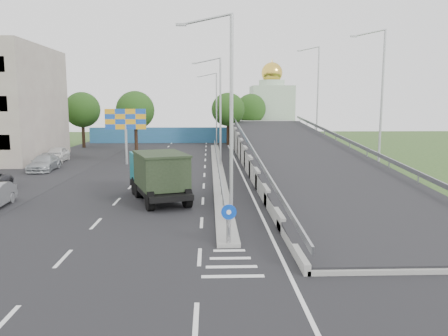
{
  "coord_description": "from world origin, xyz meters",
  "views": [
    {
      "loc": [
        -0.82,
        -15.46,
        5.98
      ],
      "look_at": [
        0.08,
        10.23,
        2.2
      ],
      "focal_mm": 35.0,
      "sensor_mm": 36.0,
      "label": 1
    }
  ],
  "objects_px": {
    "dump_truck": "(158,173)",
    "billboard": "(126,122)",
    "parked_car_e": "(57,154)",
    "sign_bollard": "(229,224)",
    "parked_car_d": "(44,163)",
    "lamp_post_far": "(215,105)",
    "lamp_post_near": "(228,108)",
    "lamp_post_mid": "(218,106)",
    "church": "(271,108)"
  },
  "relations": [
    {
      "from": "billboard",
      "to": "sign_bollard",
      "type": "bearing_deg",
      "value": -70.79
    },
    {
      "from": "lamp_post_near",
      "to": "billboard",
      "type": "height_order",
      "value": "lamp_post_near"
    },
    {
      "from": "sign_bollard",
      "to": "billboard",
      "type": "bearing_deg",
      "value": 109.21
    },
    {
      "from": "lamp_post_far",
      "to": "parked_car_d",
      "type": "bearing_deg",
      "value": -125.66
    },
    {
      "from": "lamp_post_near",
      "to": "billboard",
      "type": "bearing_deg",
      "value": 112.49
    },
    {
      "from": "lamp_post_mid",
      "to": "parked_car_d",
      "type": "xyz_separation_m",
      "value": [
        -15.77,
        -1.97,
        -5.09
      ]
    },
    {
      "from": "lamp_post_far",
      "to": "dump_truck",
      "type": "height_order",
      "value": "lamp_post_far"
    },
    {
      "from": "dump_truck",
      "to": "parked_car_e",
      "type": "bearing_deg",
      "value": 105.45
    },
    {
      "from": "lamp_post_mid",
      "to": "dump_truck",
      "type": "height_order",
      "value": "lamp_post_mid"
    },
    {
      "from": "lamp_post_near",
      "to": "parked_car_e",
      "type": "relative_size",
      "value": 2.14
    },
    {
      "from": "dump_truck",
      "to": "parked_car_d",
      "type": "bearing_deg",
      "value": 114.26
    },
    {
      "from": "dump_truck",
      "to": "parked_car_e",
      "type": "height_order",
      "value": "dump_truck"
    },
    {
      "from": "dump_truck",
      "to": "parked_car_d",
      "type": "relative_size",
      "value": 1.5
    },
    {
      "from": "church",
      "to": "dump_truck",
      "type": "relative_size",
      "value": 1.87
    },
    {
      "from": "sign_bollard",
      "to": "parked_car_e",
      "type": "height_order",
      "value": "sign_bollard"
    },
    {
      "from": "lamp_post_far",
      "to": "parked_car_e",
      "type": "distance_m",
      "value": 23.65
    },
    {
      "from": "lamp_post_far",
      "to": "church",
      "type": "distance_m",
      "value": 17.15
    },
    {
      "from": "lamp_post_near",
      "to": "lamp_post_far",
      "type": "distance_m",
      "value": 40.0
    },
    {
      "from": "lamp_post_far",
      "to": "lamp_post_near",
      "type": "bearing_deg",
      "value": -90.0
    },
    {
      "from": "lamp_post_near",
      "to": "lamp_post_mid",
      "type": "distance_m",
      "value": 20.0
    },
    {
      "from": "sign_bollard",
      "to": "parked_car_d",
      "type": "relative_size",
      "value": 0.34
    },
    {
      "from": "lamp_post_mid",
      "to": "church",
      "type": "bearing_deg",
      "value": 73.78
    },
    {
      "from": "dump_truck",
      "to": "parked_car_d",
      "type": "distance_m",
      "value": 17.08
    },
    {
      "from": "lamp_post_mid",
      "to": "parked_car_e",
      "type": "xyz_separation_m",
      "value": [
        -16.69,
        4.0,
        -5.01
      ]
    },
    {
      "from": "billboard",
      "to": "lamp_post_far",
      "type": "bearing_deg",
      "value": 63.16
    },
    {
      "from": "billboard",
      "to": "church",
      "type": "bearing_deg",
      "value": 59.3
    },
    {
      "from": "parked_car_d",
      "to": "lamp_post_near",
      "type": "bearing_deg",
      "value": -52.11
    },
    {
      "from": "lamp_post_far",
      "to": "church",
      "type": "bearing_deg",
      "value": 54.76
    },
    {
      "from": "church",
      "to": "lamp_post_far",
      "type": "bearing_deg",
      "value": -125.24
    },
    {
      "from": "sign_bollard",
      "to": "dump_truck",
      "type": "height_order",
      "value": "dump_truck"
    },
    {
      "from": "billboard",
      "to": "parked_car_e",
      "type": "distance_m",
      "value": 8.54
    },
    {
      "from": "sign_bollard",
      "to": "parked_car_e",
      "type": "relative_size",
      "value": 0.35
    },
    {
      "from": "church",
      "to": "dump_truck",
      "type": "height_order",
      "value": "church"
    },
    {
      "from": "lamp_post_far",
      "to": "billboard",
      "type": "xyz_separation_m",
      "value": [
        -9.11,
        -18.0,
        -1.62
      ]
    },
    {
      "from": "parked_car_e",
      "to": "lamp_post_mid",
      "type": "bearing_deg",
      "value": -17.98
    },
    {
      "from": "lamp_post_mid",
      "to": "lamp_post_far",
      "type": "xyz_separation_m",
      "value": [
        0.0,
        20.0,
        0.0
      ]
    },
    {
      "from": "church",
      "to": "parked_car_d",
      "type": "height_order",
      "value": "church"
    },
    {
      "from": "lamp_post_near",
      "to": "church",
      "type": "xyz_separation_m",
      "value": [
        9.89,
        54.0,
        -0.5
      ]
    },
    {
      "from": "lamp_post_near",
      "to": "church",
      "type": "height_order",
      "value": "church"
    },
    {
      "from": "sign_bollard",
      "to": "lamp_post_mid",
      "type": "bearing_deg",
      "value": 89.74
    },
    {
      "from": "dump_truck",
      "to": "billboard",
      "type": "bearing_deg",
      "value": 88.07
    },
    {
      "from": "lamp_post_far",
      "to": "billboard",
      "type": "bearing_deg",
      "value": -116.84
    },
    {
      "from": "lamp_post_mid",
      "to": "church",
      "type": "height_order",
      "value": "church"
    },
    {
      "from": "dump_truck",
      "to": "sign_bollard",
      "type": "bearing_deg",
      "value": -85.87
    },
    {
      "from": "lamp_post_mid",
      "to": "billboard",
      "type": "relative_size",
      "value": 1.83
    },
    {
      "from": "sign_bollard",
      "to": "billboard",
      "type": "height_order",
      "value": "billboard"
    },
    {
      "from": "sign_bollard",
      "to": "church",
      "type": "bearing_deg",
      "value": 80.19
    },
    {
      "from": "lamp_post_far",
      "to": "sign_bollard",
      "type": "bearing_deg",
      "value": -90.14
    },
    {
      "from": "parked_car_d",
      "to": "sign_bollard",
      "type": "bearing_deg",
      "value": -57.67
    },
    {
      "from": "parked_car_d",
      "to": "parked_car_e",
      "type": "bearing_deg",
      "value": 95.46
    }
  ]
}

